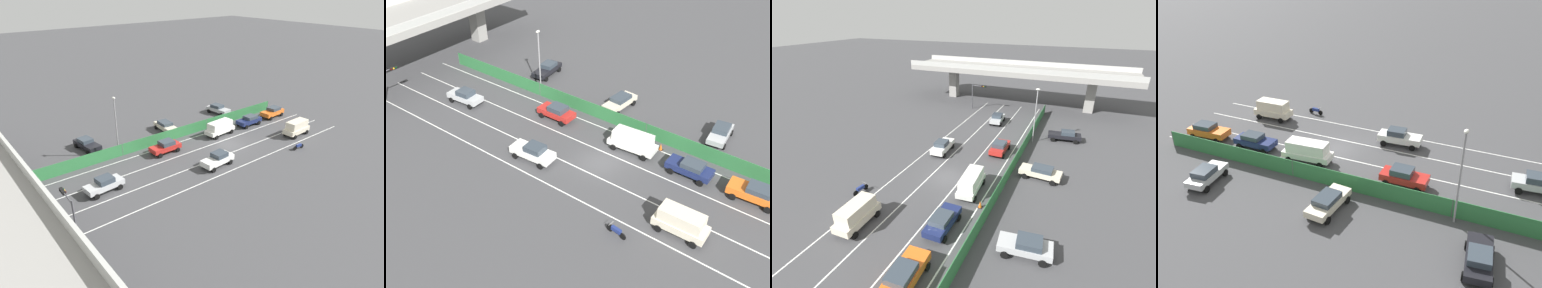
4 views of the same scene
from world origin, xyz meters
The scene contains 21 objects.
ground_plane centered at (0.00, 0.00, 0.00)m, with size 300.00×300.00×0.00m, color #424244.
lane_line_left_edge centered at (-5.38, 6.03, 0.00)m, with size 0.14×48.05×0.01m, color silver.
lane_line_mid_left centered at (-1.79, 6.03, 0.00)m, with size 0.14×48.05×0.01m, color silver.
lane_line_mid_right centered at (1.79, 6.03, 0.00)m, with size 0.14×48.05×0.01m, color silver.
lane_line_right_edge centered at (5.38, 6.03, 0.00)m, with size 0.14×48.05×0.01m, color silver.
elevated_overpass centered at (0.00, 32.05, 6.47)m, with size 44.32×9.30×8.09m.
green_fence centered at (6.70, 6.03, 0.82)m, with size 0.10×44.15×1.64m.
car_van_white centered at (3.72, -1.45, 1.21)m, with size 2.33×5.01×2.12m.
car_sedan_silver centered at (0.10, 19.25, 0.90)m, with size 2.24×4.40×1.67m.
car_sedan_red centered at (3.84, 8.42, 0.92)m, with size 2.03×4.22×1.68m.
car_van_cream centered at (-3.55, -10.34, 1.26)m, with size 2.12×4.46×2.24m.
car_hatchback_white centered at (-3.36, 5.54, 0.94)m, with size 2.22×4.62×1.75m.
car_sedan_navy centered at (3.61, -7.79, 0.88)m, with size 2.01×4.35×1.57m.
car_taxi_orange centered at (3.80, -13.80, 0.92)m, with size 2.26×4.55×1.66m.
motorcycle centered at (-6.85, -6.39, 0.46)m, with size 0.60×1.95×0.93m.
parked_wagon_silver centered at (10.90, -7.74, 0.87)m, with size 4.39×2.36×1.55m.
parked_sedan_cream centered at (10.02, 4.07, 0.87)m, with size 4.73×2.25×1.51m.
parked_sedan_dark centered at (11.49, 16.24, 0.85)m, with size 4.80×2.46×1.53m.
traffic_light centered at (-5.98, 25.14, 3.50)m, with size 2.93×0.44×4.93m.
street_lamp centered at (7.23, 13.69, 4.79)m, with size 0.60×0.36×8.01m.
traffic_cone centered at (5.58, -3.69, 0.35)m, with size 0.47×0.47×0.74m.
Camera 3 is at (13.04, -24.67, 17.26)m, focal length 26.24 mm.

